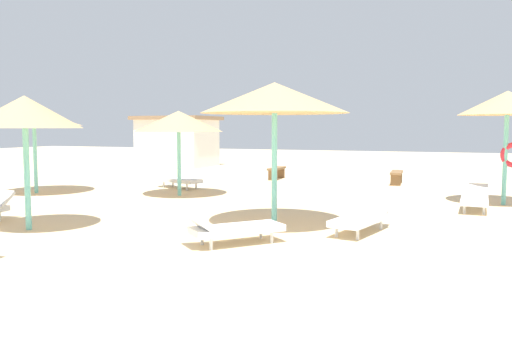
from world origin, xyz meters
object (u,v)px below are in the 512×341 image
at_px(parasol_1, 25,112).
at_px(parasol_3, 179,122).
at_px(lounger_2, 475,198).
at_px(lounger_3, 177,179).
at_px(parasol_4, 34,118).
at_px(parasol_2, 508,104).
at_px(lounger_0, 230,228).
at_px(bench_0, 277,171).
at_px(bench_1, 397,175).
at_px(lounger_6, 362,216).
at_px(beach_cabana, 178,141).
at_px(parasol_0, 275,98).

xyz_separation_m(parasol_1, parasol_3, (0.23, 5.88, -0.12)).
xyz_separation_m(lounger_2, lounger_3, (-9.66, 1.47, 0.02)).
distance_m(parasol_3, parasol_4, 4.79).
bearing_deg(parasol_2, lounger_0, -125.27).
bearing_deg(lounger_0, bench_0, 104.90).
bearing_deg(bench_1, lounger_3, -150.39).
xyz_separation_m(lounger_3, lounger_6, (7.42, -5.37, -0.00)).
bearing_deg(lounger_0, lounger_3, 126.01).
height_order(parasol_1, bench_1, parasol_1).
bearing_deg(bench_1, lounger_0, -98.69).
bearing_deg(parasol_1, bench_1, 61.92).
bearing_deg(lounger_2, parasol_3, -177.94).
bearing_deg(lounger_2, parasol_4, -173.62).
bearing_deg(lounger_3, parasol_4, -140.24).
bearing_deg(lounger_3, parasol_1, -83.43).
relative_size(parasol_2, beach_cabana, 0.78).
bearing_deg(bench_1, parasol_0, -99.41).
bearing_deg(beach_cabana, parasol_1, -70.13).
xyz_separation_m(parasol_0, beach_cabana, (-10.69, 14.47, -1.35)).
height_order(lounger_0, lounger_6, lounger_6).
height_order(parasol_0, parasol_2, parasol_2).
distance_m(parasol_4, lounger_3, 5.06).
relative_size(parasol_2, bench_1, 2.06).
bearing_deg(lounger_6, lounger_0, -135.25).
relative_size(bench_0, bench_1, 1.00).
xyz_separation_m(parasol_4, beach_cabana, (-1.60, 11.95, -1.04)).
distance_m(parasol_0, lounger_6, 3.07).
relative_size(lounger_3, bench_0, 1.29).
bearing_deg(parasol_1, parasol_4, 133.16).
bearing_deg(parasol_3, lounger_2, 2.06).
height_order(parasol_1, parasol_3, parasol_1).
relative_size(parasol_0, parasol_2, 1.01).
xyz_separation_m(parasol_4, lounger_0, (8.91, -4.45, -2.12)).
relative_size(parasol_1, beach_cabana, 0.69).
height_order(parasol_0, beach_cabana, parasol_0).
relative_size(parasol_0, lounger_6, 1.62).
height_order(lounger_0, beach_cabana, beach_cabana).
distance_m(parasol_1, lounger_6, 7.24).
bearing_deg(parasol_2, lounger_6, -120.46).
height_order(parasol_3, beach_cabana, beach_cabana).
distance_m(parasol_0, lounger_0, 3.11).
bearing_deg(parasol_4, parasol_0, -15.50).
relative_size(parasol_0, lounger_3, 1.62).
bearing_deg(beach_cabana, bench_0, -32.76).
distance_m(parasol_2, lounger_3, 10.73).
height_order(lounger_0, lounger_2, lounger_0).
xyz_separation_m(lounger_0, lounger_3, (-5.37, 7.40, 0.01)).
xyz_separation_m(parasol_2, lounger_6, (-3.02, -5.14, -2.44)).
xyz_separation_m(parasol_0, lounger_0, (-0.17, -1.93, -2.43)).
bearing_deg(parasol_4, parasol_3, 14.11).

